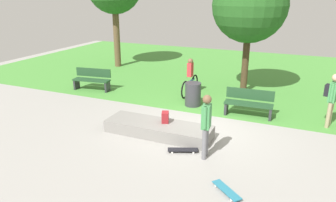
% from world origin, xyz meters
% --- Properties ---
extents(ground_plane, '(28.00, 28.00, 0.00)m').
position_xyz_m(ground_plane, '(0.00, 0.00, 0.00)').
color(ground_plane, gray).
extents(grass_lawn, '(26.60, 12.90, 0.01)m').
position_xyz_m(grass_lawn, '(0.00, 7.55, 0.00)').
color(grass_lawn, '#478C38').
rests_on(grass_lawn, ground_plane).
extents(concrete_ledge, '(3.18, 0.98, 0.37)m').
position_xyz_m(concrete_ledge, '(-1.06, -0.97, 0.18)').
color(concrete_ledge, gray).
rests_on(concrete_ledge, ground_plane).
extents(backpack_on_ledge, '(0.28, 0.33, 0.32)m').
position_xyz_m(backpack_on_ledge, '(-0.90, -0.82, 0.53)').
color(backpack_on_ledge, maroon).
rests_on(backpack_on_ledge, concrete_ledge).
extents(skater_performing_trick, '(0.23, 0.43, 1.68)m').
position_xyz_m(skater_performing_trick, '(0.61, -1.73, 0.98)').
color(skater_performing_trick, slate).
rests_on(skater_performing_trick, ground_plane).
extents(skateboard_by_ledge, '(0.82, 0.49, 0.08)m').
position_xyz_m(skateboard_by_ledge, '(-0.00, -1.70, 0.06)').
color(skateboard_by_ledge, black).
rests_on(skateboard_by_ledge, ground_plane).
extents(skateboard_spare, '(0.74, 0.67, 0.08)m').
position_xyz_m(skateboard_spare, '(1.50, -3.02, 0.06)').
color(skateboard_spare, teal).
rests_on(skateboard_spare, ground_plane).
extents(park_bench_by_oak, '(1.65, 0.68, 0.91)m').
position_xyz_m(park_bench_by_oak, '(-5.59, 2.03, 0.48)').
color(park_bench_by_oak, '#1E4223').
rests_on(park_bench_by_oak, ground_plane).
extents(park_bench_center_lawn, '(1.62, 0.53, 0.91)m').
position_xyz_m(park_bench_center_lawn, '(1.12, 1.62, 0.48)').
color(park_bench_center_lawn, '#1E4223').
rests_on(park_bench_center_lawn, ground_plane).
extents(tree_tall_oak, '(2.94, 2.94, 5.00)m').
position_xyz_m(tree_tall_oak, '(0.44, 4.31, 3.52)').
color(tree_tall_oak, '#42301E').
rests_on(tree_tall_oak, grass_lawn).
extents(trash_bin, '(0.59, 0.59, 0.87)m').
position_xyz_m(trash_bin, '(-0.96, 1.85, 0.44)').
color(trash_bin, '#333338').
rests_on(trash_bin, ground_plane).
extents(pedestrian_with_backpack, '(0.41, 0.42, 1.71)m').
position_xyz_m(pedestrian_with_backpack, '(3.57, 1.69, 1.02)').
color(pedestrian_with_backpack, tan).
rests_on(pedestrian_with_backpack, ground_plane).
extents(cyclist_on_bicycle, '(0.22, 1.82, 1.52)m').
position_xyz_m(cyclist_on_bicycle, '(-1.54, 3.14, 0.63)').
color(cyclist_on_bicycle, black).
rests_on(cyclist_on_bicycle, ground_plane).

